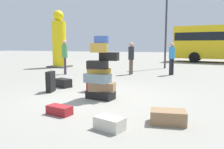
{
  "coord_description": "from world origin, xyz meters",
  "views": [
    {
      "loc": [
        2.46,
        -6.04,
        1.57
      ],
      "look_at": [
        0.12,
        1.0,
        0.58
      ],
      "focal_mm": 36.25,
      "sensor_mm": 36.0,
      "label": 1
    }
  ],
  "objects_px": {
    "suitcase_black_left_side": "(51,82)",
    "suitcase_tower": "(101,74)",
    "person_passerby_in_red": "(172,56)",
    "yellow_dummy_statue": "(59,42)",
    "suitcase_cream_foreground_far": "(110,123)",
    "suitcase_maroon_right_side": "(93,82)",
    "suitcase_brown_upright_blue": "(168,117)",
    "person_bearded_onlooker": "(131,56)",
    "person_tourist_with_camera": "(65,54)",
    "suitcase_black_foreground_near": "(63,83)",
    "lamp_post": "(166,12)",
    "suitcase_maroon_behind_tower": "(59,110)"
  },
  "relations": [
    {
      "from": "suitcase_black_left_side",
      "to": "suitcase_tower",
      "type": "bearing_deg",
      "value": -22.29
    },
    {
      "from": "person_passerby_in_red",
      "to": "yellow_dummy_statue",
      "type": "relative_size",
      "value": 0.43
    },
    {
      "from": "suitcase_cream_foreground_far",
      "to": "suitcase_maroon_right_side",
      "type": "height_order",
      "value": "suitcase_maroon_right_side"
    },
    {
      "from": "suitcase_brown_upright_blue",
      "to": "person_bearded_onlooker",
      "type": "xyz_separation_m",
      "value": [
        -2.45,
        7.02,
        0.86
      ]
    },
    {
      "from": "suitcase_black_left_side",
      "to": "person_tourist_with_camera",
      "type": "xyz_separation_m",
      "value": [
        -1.83,
        4.12,
        0.72
      ]
    },
    {
      "from": "suitcase_tower",
      "to": "suitcase_black_left_side",
      "type": "bearing_deg",
      "value": 168.78
    },
    {
      "from": "person_passerby_in_red",
      "to": "yellow_dummy_statue",
      "type": "xyz_separation_m",
      "value": [
        -7.6,
        1.75,
        0.71
      ]
    },
    {
      "from": "suitcase_brown_upright_blue",
      "to": "suitcase_black_foreground_near",
      "type": "bearing_deg",
      "value": 138.11
    },
    {
      "from": "suitcase_tower",
      "to": "lamp_post",
      "type": "height_order",
      "value": "lamp_post"
    },
    {
      "from": "suitcase_brown_upright_blue",
      "to": "person_bearded_onlooker",
      "type": "bearing_deg",
      "value": 101.93
    },
    {
      "from": "suitcase_brown_upright_blue",
      "to": "lamp_post",
      "type": "relative_size",
      "value": 0.13
    },
    {
      "from": "suitcase_cream_foreground_far",
      "to": "suitcase_black_left_side",
      "type": "xyz_separation_m",
      "value": [
        -2.94,
        2.55,
        0.23
      ]
    },
    {
      "from": "suitcase_black_foreground_near",
      "to": "suitcase_maroon_behind_tower",
      "type": "distance_m",
      "value": 3.34
    },
    {
      "from": "suitcase_brown_upright_blue",
      "to": "suitcase_cream_foreground_far",
      "type": "bearing_deg",
      "value": -154.03
    },
    {
      "from": "person_bearded_onlooker",
      "to": "person_tourist_with_camera",
      "type": "relative_size",
      "value": 0.94
    },
    {
      "from": "suitcase_maroon_right_side",
      "to": "person_passerby_in_red",
      "type": "distance_m",
      "value": 5.47
    },
    {
      "from": "suitcase_black_left_side",
      "to": "person_tourist_with_camera",
      "type": "relative_size",
      "value": 0.39
    },
    {
      "from": "yellow_dummy_statue",
      "to": "suitcase_tower",
      "type": "bearing_deg",
      "value": -51.95
    },
    {
      "from": "suitcase_black_foreground_near",
      "to": "lamp_post",
      "type": "height_order",
      "value": "lamp_post"
    },
    {
      "from": "yellow_dummy_statue",
      "to": "lamp_post",
      "type": "bearing_deg",
      "value": 12.1
    },
    {
      "from": "person_passerby_in_red",
      "to": "lamp_post",
      "type": "distance_m",
      "value": 4.21
    },
    {
      "from": "suitcase_tower",
      "to": "person_passerby_in_red",
      "type": "xyz_separation_m",
      "value": [
        1.6,
        5.92,
        0.26
      ]
    },
    {
      "from": "suitcase_brown_upright_blue",
      "to": "suitcase_maroon_right_side",
      "type": "bearing_deg",
      "value": 129.64
    },
    {
      "from": "suitcase_cream_foreground_far",
      "to": "person_tourist_with_camera",
      "type": "height_order",
      "value": "person_tourist_with_camera"
    },
    {
      "from": "suitcase_maroon_behind_tower",
      "to": "person_bearded_onlooker",
      "type": "height_order",
      "value": "person_bearded_onlooker"
    },
    {
      "from": "suitcase_brown_upright_blue",
      "to": "suitcase_black_left_side",
      "type": "height_order",
      "value": "suitcase_black_left_side"
    },
    {
      "from": "suitcase_black_left_side",
      "to": "suitcase_black_foreground_near",
      "type": "relative_size",
      "value": 1.1
    },
    {
      "from": "suitcase_cream_foreground_far",
      "to": "person_bearded_onlooker",
      "type": "bearing_deg",
      "value": 119.33
    },
    {
      "from": "suitcase_tower",
      "to": "yellow_dummy_statue",
      "type": "height_order",
      "value": "yellow_dummy_statue"
    },
    {
      "from": "person_passerby_in_red",
      "to": "yellow_dummy_statue",
      "type": "bearing_deg",
      "value": -75.76
    },
    {
      "from": "suitcase_black_foreground_near",
      "to": "person_passerby_in_red",
      "type": "relative_size",
      "value": 0.38
    },
    {
      "from": "suitcase_tower",
      "to": "person_tourist_with_camera",
      "type": "xyz_separation_m",
      "value": [
        -3.75,
        4.5,
        0.33
      ]
    },
    {
      "from": "suitcase_black_left_side",
      "to": "person_bearded_onlooker",
      "type": "distance_m",
      "value": 5.38
    },
    {
      "from": "suitcase_maroon_right_side",
      "to": "lamp_post",
      "type": "distance_m",
      "value": 8.97
    },
    {
      "from": "suitcase_brown_upright_blue",
      "to": "yellow_dummy_statue",
      "type": "height_order",
      "value": "yellow_dummy_statue"
    },
    {
      "from": "suitcase_black_foreground_near",
      "to": "suitcase_maroon_behind_tower",
      "type": "height_order",
      "value": "suitcase_black_foreground_near"
    },
    {
      "from": "suitcase_brown_upright_blue",
      "to": "suitcase_maroon_behind_tower",
      "type": "distance_m",
      "value": 2.38
    },
    {
      "from": "suitcase_cream_foreground_far",
      "to": "person_passerby_in_red",
      "type": "distance_m",
      "value": 8.15
    },
    {
      "from": "suitcase_black_foreground_near",
      "to": "lamp_post",
      "type": "bearing_deg",
      "value": 90.83
    },
    {
      "from": "person_bearded_onlooker",
      "to": "suitcase_black_left_side",
      "type": "bearing_deg",
      "value": -9.62
    },
    {
      "from": "suitcase_cream_foreground_far",
      "to": "yellow_dummy_statue",
      "type": "xyz_separation_m",
      "value": [
        -7.01,
        9.83,
        1.59
      ]
    },
    {
      "from": "suitcase_maroon_right_side",
      "to": "yellow_dummy_statue",
      "type": "xyz_separation_m",
      "value": [
        -5.35,
        6.68,
        1.41
      ]
    },
    {
      "from": "person_bearded_onlooker",
      "to": "yellow_dummy_statue",
      "type": "xyz_separation_m",
      "value": [
        -5.57,
        2.15,
        0.71
      ]
    },
    {
      "from": "suitcase_maroon_behind_tower",
      "to": "person_bearded_onlooker",
      "type": "relative_size",
      "value": 0.34
    },
    {
      "from": "person_tourist_with_camera",
      "to": "yellow_dummy_statue",
      "type": "xyz_separation_m",
      "value": [
        -2.24,
        3.16,
        0.64
      ]
    },
    {
      "from": "person_bearded_onlooker",
      "to": "suitcase_black_foreground_near",
      "type": "bearing_deg",
      "value": -13.33
    },
    {
      "from": "person_bearded_onlooker",
      "to": "yellow_dummy_statue",
      "type": "distance_m",
      "value": 6.01
    },
    {
      "from": "suitcase_black_left_side",
      "to": "person_passerby_in_red",
      "type": "relative_size",
      "value": 0.42
    },
    {
      "from": "suitcase_maroon_right_side",
      "to": "suitcase_black_foreground_near",
      "type": "distance_m",
      "value": 1.36
    },
    {
      "from": "suitcase_maroon_behind_tower",
      "to": "suitcase_black_left_side",
      "type": "bearing_deg",
      "value": 139.23
    }
  ]
}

